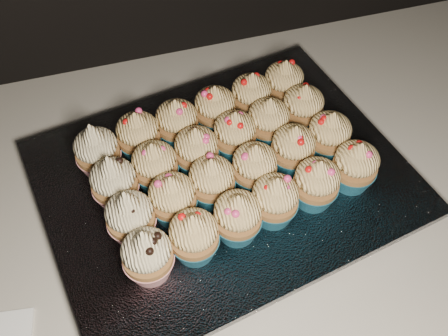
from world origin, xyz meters
name	(u,v)px	position (x,y,z in m)	size (l,w,h in m)	color
cabinet	(149,320)	(0.00, 1.70, 0.43)	(2.40, 0.60, 0.86)	black
worktop	(113,208)	(0.00, 1.70, 0.88)	(2.44, 0.64, 0.04)	silver
baking_tray	(224,184)	(0.16, 1.67, 0.91)	(0.46, 0.35, 0.02)	black
foil_lining	(224,177)	(0.16, 1.67, 0.93)	(0.50, 0.39, 0.01)	silver
cupcake_0	(147,255)	(0.04, 1.56, 0.97)	(0.06, 0.06, 0.10)	maroon
cupcake_1	(194,236)	(0.09, 1.57, 0.97)	(0.06, 0.06, 0.08)	#1A607D
cupcake_2	(238,217)	(0.15, 1.58, 0.97)	(0.06, 0.06, 0.08)	#1A607D
cupcake_3	(275,200)	(0.21, 1.59, 0.97)	(0.06, 0.06, 0.08)	#1A607D
cupcake_4	(316,183)	(0.27, 1.60, 0.97)	(0.06, 0.06, 0.08)	#1A607D
cupcake_5	(355,166)	(0.33, 1.61, 0.97)	(0.06, 0.06, 0.08)	#1A607D
cupcake_6	(130,217)	(0.02, 1.61, 0.97)	(0.06, 0.06, 0.10)	maroon
cupcake_7	(173,199)	(0.08, 1.63, 0.97)	(0.06, 0.06, 0.08)	#1A607D
cupcake_8	(212,181)	(0.14, 1.64, 0.97)	(0.06, 0.06, 0.08)	#1A607D
cupcake_9	(254,167)	(0.20, 1.65, 0.97)	(0.06, 0.06, 0.08)	#1A607D
cupcake_10	(293,149)	(0.26, 1.66, 0.97)	(0.06, 0.06, 0.08)	#1A607D
cupcake_11	(329,135)	(0.32, 1.67, 0.97)	(0.06, 0.06, 0.08)	#1A607D
cupcake_12	(114,182)	(0.01, 1.67, 0.97)	(0.06, 0.06, 0.10)	maroon
cupcake_13	(155,166)	(0.07, 1.69, 0.97)	(0.06, 0.06, 0.08)	#1A607D
cupcake_14	(197,151)	(0.13, 1.70, 0.97)	(0.06, 0.06, 0.08)	#1A607D
cupcake_15	(235,135)	(0.19, 1.71, 0.97)	(0.06, 0.06, 0.08)	#1A607D
cupcake_16	(268,122)	(0.25, 1.72, 0.97)	(0.06, 0.06, 0.08)	#1A607D
cupcake_17	(303,108)	(0.30, 1.73, 0.97)	(0.06, 0.06, 0.08)	#1A607D
cupcake_18	(97,151)	(0.00, 1.73, 0.97)	(0.06, 0.06, 0.10)	maroon
cupcake_19	(139,136)	(0.06, 1.75, 0.97)	(0.06, 0.06, 0.08)	#1A607D
cupcake_20	(177,123)	(0.12, 1.76, 0.97)	(0.06, 0.06, 0.08)	#1A607D
cupcake_21	(215,109)	(0.18, 1.77, 0.97)	(0.06, 0.06, 0.08)	#1A607D
cupcake_22	(251,96)	(0.24, 1.78, 0.97)	(0.06, 0.06, 0.08)	#1A607D
cupcake_23	(284,84)	(0.30, 1.79, 0.97)	(0.06, 0.06, 0.08)	#1A607D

